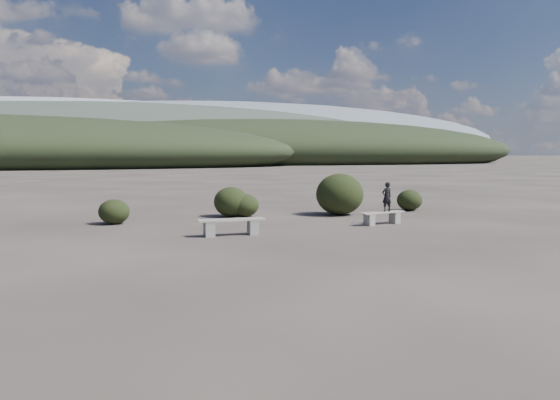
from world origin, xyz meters
name	(u,v)px	position (x,y,z in m)	size (l,w,h in m)	color
ground	(358,266)	(0.00, 0.00, 0.00)	(1200.00, 1200.00, 0.00)	#2F2925
bench_left	(231,225)	(-1.57, 4.91, 0.29)	(1.92, 0.45, 0.48)	gray
bench_right	(382,217)	(3.67, 5.81, 0.25)	(1.71, 0.76, 0.42)	gray
seated_person	(387,197)	(3.85, 5.86, 0.90)	(0.35, 0.23, 0.96)	black
shrub_a	(114,212)	(-4.69, 8.58, 0.41)	(1.00, 1.00, 0.82)	black
shrub_b	(231,202)	(-0.55, 9.50, 0.55)	(1.28, 1.28, 1.10)	black
shrub_c	(245,205)	(-0.09, 9.30, 0.42)	(1.05, 1.05, 0.84)	black
shrub_d	(340,194)	(3.48, 8.81, 0.78)	(1.79, 1.79, 1.57)	black
shrub_e	(409,200)	(6.84, 9.40, 0.43)	(1.02, 1.02, 0.85)	black
mountain_ridges	(101,140)	(-7.48, 339.06, 10.84)	(500.00, 400.00, 56.00)	black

